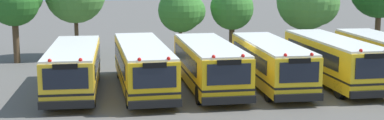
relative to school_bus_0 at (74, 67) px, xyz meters
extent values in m
plane|color=#595651|center=(9.01, -0.08, -1.38)|extent=(160.00, 160.00, 0.00)
cube|color=yellow|center=(0.00, 0.03, -0.02)|extent=(2.71, 9.28, 2.01)
cube|color=white|center=(0.00, 0.03, 1.05)|extent=(2.65, 9.10, 0.12)
cube|color=black|center=(-0.13, -4.65, -0.85)|extent=(2.50, 0.23, 0.36)
cube|color=black|center=(-0.13, -4.60, 0.34)|extent=(2.01, 0.12, 0.97)
cube|color=black|center=(1.25, 0.29, 0.30)|extent=(0.24, 7.19, 0.73)
cube|color=black|center=(-1.23, 0.36, 0.30)|extent=(0.24, 7.19, 0.73)
cube|color=black|center=(0.00, 0.03, -0.42)|extent=(2.73, 9.38, 0.10)
sphere|color=red|center=(0.55, -4.45, 1.15)|extent=(0.18, 0.18, 0.18)
sphere|color=red|center=(-0.80, -4.41, 1.15)|extent=(0.18, 0.18, 0.18)
cube|color=black|center=(-0.13, -4.61, 0.89)|extent=(1.10, 0.11, 0.24)
cylinder|color=black|center=(0.99, -3.21, -0.88)|extent=(0.31, 1.01, 1.00)
cylinder|color=black|center=(-1.17, -3.15, -0.88)|extent=(0.31, 1.01, 1.00)
cylinder|color=black|center=(1.16, 2.80, -0.88)|extent=(0.31, 1.01, 1.00)
cylinder|color=black|center=(-1.00, 2.87, -0.88)|extent=(0.31, 1.01, 1.00)
cube|color=yellow|center=(3.65, 0.11, 0.00)|extent=(2.71, 10.48, 2.05)
cube|color=white|center=(3.65, 0.11, 1.08)|extent=(2.66, 10.27, 0.12)
cube|color=black|center=(3.81, -5.16, -0.85)|extent=(2.45, 0.23, 0.36)
cube|color=black|center=(3.81, -5.11, 0.37)|extent=(1.97, 0.12, 0.98)
cube|color=black|center=(4.87, 0.45, 0.32)|extent=(0.28, 8.12, 0.74)
cube|color=black|center=(2.43, 0.37, 0.32)|extent=(0.28, 8.12, 0.74)
cube|color=black|center=(3.65, 0.11, -0.41)|extent=(2.74, 10.58, 0.10)
sphere|color=red|center=(4.47, -4.92, 1.18)|extent=(0.18, 0.18, 0.18)
sphere|color=red|center=(3.15, -4.96, 1.18)|extent=(0.18, 0.18, 0.18)
cube|color=black|center=(3.81, -5.12, 0.92)|extent=(1.08, 0.11, 0.24)
cylinder|color=black|center=(4.83, -3.66, -0.88)|extent=(0.31, 1.01, 1.00)
cylinder|color=black|center=(2.71, -3.72, -0.88)|extent=(0.31, 1.01, 1.00)
cylinder|color=black|center=(4.61, 3.54, -0.88)|extent=(0.31, 1.01, 1.00)
cylinder|color=black|center=(2.49, 3.48, -0.88)|extent=(0.31, 1.01, 1.00)
cube|color=yellow|center=(7.24, -0.33, 0.00)|extent=(2.55, 9.33, 2.06)
cube|color=white|center=(7.24, -0.33, 1.09)|extent=(2.50, 9.15, 0.12)
cube|color=black|center=(7.26, -5.06, -0.85)|extent=(2.58, 0.17, 0.36)
cube|color=black|center=(7.26, -5.01, 0.37)|extent=(2.07, 0.06, 0.99)
cube|color=black|center=(8.53, -0.02, 0.33)|extent=(0.06, 7.27, 0.74)
cube|color=black|center=(5.96, -0.03, 0.33)|extent=(0.06, 7.27, 0.74)
cube|color=black|center=(7.24, -0.33, -0.41)|extent=(2.58, 9.43, 0.10)
sphere|color=red|center=(7.95, -4.84, 1.19)|extent=(0.18, 0.18, 0.18)
sphere|color=red|center=(6.56, -4.84, 1.19)|extent=(0.18, 0.18, 0.18)
cube|color=black|center=(7.26, -5.02, 0.93)|extent=(1.14, 0.08, 0.24)
cylinder|color=black|center=(8.38, -3.59, -0.88)|extent=(0.28, 1.00, 1.00)
cylinder|color=black|center=(6.13, -3.59, -0.88)|extent=(0.28, 1.00, 1.00)
cylinder|color=black|center=(8.36, 2.54, -0.88)|extent=(0.28, 1.00, 1.00)
cylinder|color=black|center=(6.11, 2.53, -0.88)|extent=(0.28, 1.00, 1.00)
cube|color=yellow|center=(10.77, -0.31, -0.01)|extent=(2.61, 9.52, 2.04)
cube|color=white|center=(10.77, -0.31, 1.07)|extent=(2.55, 9.33, 0.12)
cube|color=black|center=(10.64, -5.10, -0.85)|extent=(2.40, 0.22, 0.36)
cube|color=black|center=(10.64, -5.05, 0.36)|extent=(1.93, 0.11, 0.98)
cube|color=black|center=(11.97, -0.04, 0.32)|extent=(0.24, 7.38, 0.73)
cube|color=black|center=(9.58, 0.02, 0.32)|extent=(0.24, 7.38, 0.73)
cube|color=black|center=(10.77, -0.31, -0.41)|extent=(2.63, 9.61, 0.10)
sphere|color=red|center=(11.29, -4.90, 1.17)|extent=(0.18, 0.18, 0.18)
sphere|color=red|center=(10.00, -4.87, 1.17)|extent=(0.18, 0.18, 0.18)
cube|color=black|center=(10.64, -5.06, 0.91)|extent=(1.06, 0.11, 0.24)
cylinder|color=black|center=(11.71, -3.66, -0.88)|extent=(0.31, 1.01, 1.00)
cylinder|color=black|center=(9.64, -3.61, -0.88)|extent=(0.31, 1.01, 1.00)
cylinder|color=black|center=(11.88, 2.59, -0.88)|extent=(0.31, 1.01, 1.00)
cylinder|color=black|center=(9.81, 2.65, -0.88)|extent=(0.31, 1.01, 1.00)
cube|color=yellow|center=(14.44, -0.26, 0.05)|extent=(2.40, 9.43, 2.15)
cube|color=white|center=(14.44, -0.26, 1.19)|extent=(2.35, 9.24, 0.12)
cube|color=black|center=(14.46, -5.04, -0.85)|extent=(2.42, 0.17, 0.36)
cube|color=black|center=(14.46, -4.99, 0.44)|extent=(1.95, 0.07, 1.03)
cube|color=black|center=(15.65, 0.04, 0.39)|extent=(0.06, 7.35, 0.77)
cube|color=black|center=(13.24, 0.04, 0.39)|extent=(0.06, 7.35, 0.77)
cube|color=black|center=(14.44, -0.26, -0.38)|extent=(2.43, 9.53, 0.10)
sphere|color=red|center=(13.81, -4.82, 1.29)|extent=(0.18, 0.18, 0.18)
cube|color=black|center=(14.46, -5.00, 1.03)|extent=(1.07, 0.08, 0.24)
cylinder|color=black|center=(15.50, -3.57, -0.88)|extent=(0.28, 1.00, 1.00)
cylinder|color=black|center=(13.41, -3.58, -0.88)|extent=(0.28, 1.00, 1.00)
cylinder|color=black|center=(15.48, 2.66, -0.88)|extent=(0.28, 1.00, 1.00)
cylinder|color=black|center=(13.39, 2.65, -0.88)|extent=(0.28, 1.00, 1.00)
cube|color=black|center=(16.89, 0.20, 0.33)|extent=(0.25, 8.25, 0.74)
cylinder|color=black|center=(19.21, 3.33, -0.88)|extent=(0.30, 1.01, 1.00)
cylinder|color=black|center=(17.13, 3.38, -0.88)|extent=(0.30, 1.01, 1.00)
cylinder|color=#4C3823|center=(-4.40, 9.88, 0.13)|extent=(0.43, 0.43, 3.01)
sphere|color=#286623|center=(-4.40, 9.88, 2.94)|extent=(3.48, 3.48, 3.48)
cylinder|color=#4C3823|center=(-0.35, 11.66, 0.17)|extent=(0.29, 0.29, 3.09)
cylinder|color=#4C3823|center=(7.30, 10.77, -0.27)|extent=(0.28, 0.28, 2.21)
sphere|color=#387A2D|center=(7.30, 10.77, 2.08)|extent=(3.32, 3.32, 3.32)
sphere|color=#387A2D|center=(8.05, 10.83, 2.00)|extent=(2.32, 2.32, 2.32)
cylinder|color=#4C3823|center=(11.34, 11.11, -0.23)|extent=(0.42, 0.42, 2.29)
sphere|color=#387A2D|center=(11.34, 11.11, 2.14)|extent=(3.27, 3.27, 3.27)
sphere|color=#387A2D|center=(10.86, 11.05, 2.26)|extent=(2.43, 2.43, 2.43)
cylinder|color=#4C3823|center=(17.22, 11.04, -0.21)|extent=(0.48, 0.48, 2.33)
sphere|color=#478438|center=(17.22, 11.04, 2.67)|extent=(4.57, 4.57, 4.57)
sphere|color=#478438|center=(17.96, 10.75, 2.49)|extent=(3.56, 3.56, 3.56)
cylinder|color=#4C3823|center=(23.24, 10.88, 0.22)|extent=(0.44, 0.44, 3.20)
camera|label=1|loc=(1.56, -28.54, 5.26)|focal=50.05mm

